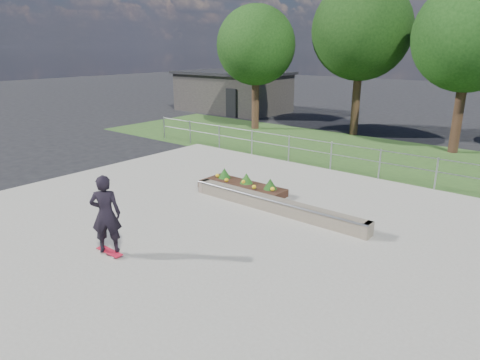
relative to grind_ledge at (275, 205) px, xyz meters
The scene contains 11 objects.
ground 2.47m from the grind_ledge, 111.42° to the right, with size 120.00×120.00×0.00m, color black.
grass_verge 8.76m from the grind_ledge, 95.89° to the left, with size 30.00×8.00×0.02m, color #2C4D1E.
concrete_slab 2.47m from the grind_ledge, 111.42° to the right, with size 15.00×15.00×0.06m, color gray.
fence 5.31m from the grind_ledge, 99.78° to the left, with size 20.06×0.06×1.20m.
building 21.68m from the grind_ledge, 133.48° to the left, with size 8.40×5.40×3.00m.
tree_far_left 14.66m from the grind_ledge, 129.72° to the left, with size 4.55×4.55×7.15m.
tree_mid_left 14.20m from the grind_ledge, 104.97° to the left, with size 5.25×5.25×8.25m.
tree_mid_right 12.89m from the grind_ledge, 79.83° to the left, with size 4.90×4.90×7.70m.
grind_ledge is the anchor object (origin of this frame).
planter_bed 2.07m from the grind_ledge, 156.53° to the left, with size 3.00×1.20×0.61m.
skateboarder 5.06m from the grind_ledge, 106.99° to the right, with size 0.81×0.80×1.97m.
Camera 1 is at (7.67, -7.65, 4.78)m, focal length 32.00 mm.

